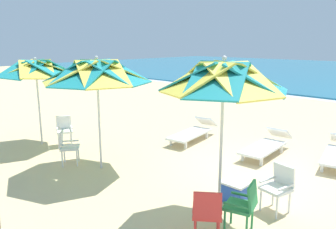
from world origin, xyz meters
name	(u,v)px	position (x,y,z in m)	size (l,w,h in m)	color
ground_plane	(255,173)	(0.00, 0.00, 0.00)	(80.00, 80.00, 0.00)	beige
beach_umbrella_0	(224,79)	(0.51, -2.18, 2.42)	(2.11, 2.11, 2.79)	silver
plastic_chair_0	(207,212)	(0.80, -2.93, 0.50)	(0.62, 0.63, 0.87)	red
plastic_chair_1	(244,204)	(1.08, -2.34, 0.50)	(0.57, 0.54, 0.87)	#2D8C4C
plastic_chair_2	(278,185)	(1.16, -1.29, 0.50)	(0.52, 0.55, 0.87)	white
beach_umbrella_1	(97,72)	(-2.87, -2.29, 2.32)	(2.52, 2.52, 2.70)	silver
plastic_chair_3	(67,145)	(-3.67, -2.73, 0.50)	(0.62, 0.63, 0.87)	white
beach_umbrella_2	(36,69)	(-5.73, -2.42, 2.25)	(2.27, 2.27, 2.58)	silver
plastic_chair_4	(64,129)	(-5.18, -1.97, 0.50)	(0.61, 0.59, 0.87)	white
sun_lounger_1	(266,145)	(-0.42, 1.35, 0.28)	(0.75, 2.18, 0.62)	white
sun_lounger_2	(193,132)	(-2.71, 1.02, 0.28)	(0.95, 2.22, 0.62)	white
cooler_box	(234,192)	(0.40, -1.55, 0.20)	(0.50, 0.34, 0.40)	blue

